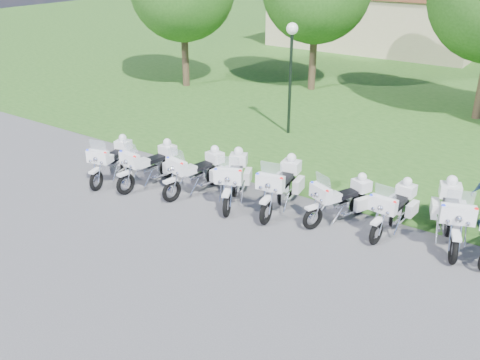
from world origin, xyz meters
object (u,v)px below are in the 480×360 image
Objects in this scene: motorcycle_0 at (112,160)px; motorcycle_2 at (197,171)px; motorcycle_6 at (394,208)px; motorcycle_7 at (452,214)px; lamp_post at (291,52)px; motorcycle_3 at (234,178)px; motorcycle_4 at (281,185)px; motorcycle_1 at (150,164)px; motorcycle_5 at (341,199)px.

motorcycle_2 is at bearing 179.94° from motorcycle_0.
motorcycle_7 is (1.39, 0.29, 0.10)m from motorcycle_6.
motorcycle_0 is 0.53× the size of lamp_post.
motorcycle_3 is 0.55× the size of lamp_post.
motorcycle_3 reaches higher than motorcycle_0.
motorcycle_3 is at bearing 4.81° from motorcycle_4.
motorcycle_4 is (4.21, 0.89, 0.04)m from motorcycle_1.
motorcycle_5 is at bearing -159.39° from motorcycle_2.
motorcycle_7 is 0.59× the size of lamp_post.
lamp_post reaches higher than motorcycle_2.
motorcycle_6 is (1.37, 0.31, 0.01)m from motorcycle_5.
motorcycle_6 is at bearing -40.39° from lamp_post.
motorcycle_3 is at bearing 35.30° from motorcycle_5.
motorcycle_3 is 4.59m from motorcycle_6.
motorcycle_1 is at bearing 35.18° from motorcycle_5.
motorcycle_1 is 0.94× the size of motorcycle_4.
lamp_post is (1.13, 6.73, 2.56)m from motorcycle_1.
motorcycle_2 reaches higher than motorcycle_0.
motorcycle_2 is (2.86, 0.77, 0.02)m from motorcycle_0.
motorcycle_2 is (1.55, 0.39, -0.00)m from motorcycle_1.
motorcycle_6 is at bearing -162.28° from motorcycle_1.
motorcycle_3 reaches higher than motorcycle_1.
motorcycle_5 is 0.50× the size of lamp_post.
motorcycle_7 reaches higher than motorcycle_0.
lamp_post is (-4.82, 5.57, 2.59)m from motorcycle_5.
lamp_post is at bearing -71.11° from motorcycle_4.
motorcycle_6 is (8.62, 1.85, -0.00)m from motorcycle_0.
lamp_post is at bearing -99.29° from motorcycle_3.
motorcycle_4 is 7.07m from lamp_post.
motorcycle_6 is 1.42m from motorcycle_7.
motorcycle_2 is 6.85m from lamp_post.
motorcycle_1 is at bearing -13.56° from motorcycle_3.
motorcycle_0 is 0.96× the size of motorcycle_2.
motorcycle_1 is at bearing -99.53° from lamp_post.
motorcycle_4 is at bearing -62.20° from lamp_post.
motorcycle_3 reaches higher than motorcycle_5.
motorcycle_5 is (7.25, 1.54, -0.01)m from motorcycle_0.
lamp_post is at bearing -25.04° from motorcycle_5.
motorcycle_6 is (4.50, 0.93, -0.06)m from motorcycle_3.
motorcycle_4 is at bearing -8.75° from motorcycle_7.
motorcycle_6 is (5.76, 1.08, -0.02)m from motorcycle_2.
motorcycle_7 is (5.89, 1.21, 0.04)m from motorcycle_3.
motorcycle_7 reaches higher than motorcycle_2.
motorcycle_0 is 0.95× the size of motorcycle_1.
motorcycle_1 is 1.60m from motorcycle_2.
motorcycle_6 is at bearing -143.27° from motorcycle_5.
motorcycle_5 is at bearing -7.59° from motorcycle_7.
motorcycle_1 is 0.56× the size of lamp_post.
motorcycle_7 reaches higher than motorcycle_1.
motorcycle_6 is (7.31, 1.47, -0.02)m from motorcycle_1.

